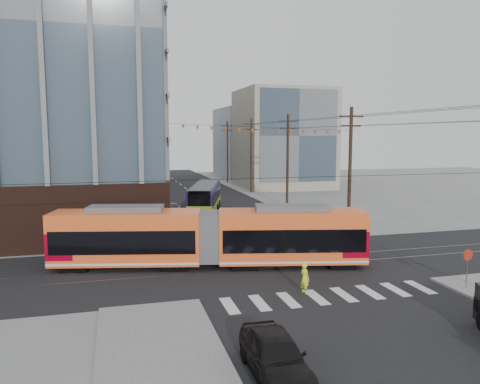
% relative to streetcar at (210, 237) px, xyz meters
% --- Properties ---
extents(ground, '(160.00, 160.00, 0.00)m').
position_rel_streetcar_xyz_m(ground, '(5.15, -4.29, -1.96)').
color(ground, slate).
extents(bg_bldg_nw_near, '(18.00, 16.00, 18.00)m').
position_rel_streetcar_xyz_m(bg_bldg_nw_near, '(-11.85, 47.71, 7.04)').
color(bg_bldg_nw_near, '#8C99A5').
rests_on(bg_bldg_nw_near, ground).
extents(bg_bldg_ne_near, '(14.00, 14.00, 16.00)m').
position_rel_streetcar_xyz_m(bg_bldg_ne_near, '(21.15, 43.71, 6.04)').
color(bg_bldg_ne_near, gray).
rests_on(bg_bldg_ne_near, ground).
extents(bg_bldg_nw_far, '(16.00, 18.00, 20.00)m').
position_rel_streetcar_xyz_m(bg_bldg_nw_far, '(-8.85, 67.71, 8.04)').
color(bg_bldg_nw_far, gray).
rests_on(bg_bldg_nw_far, ground).
extents(bg_bldg_ne_far, '(16.00, 16.00, 14.00)m').
position_rel_streetcar_xyz_m(bg_bldg_ne_far, '(23.15, 63.71, 5.04)').
color(bg_bldg_ne_far, '#8C99A5').
rests_on(bg_bldg_ne_far, ground).
extents(utility_pole_far, '(0.30, 0.30, 11.00)m').
position_rel_streetcar_xyz_m(utility_pole_far, '(13.65, 51.71, 3.54)').
color(utility_pole_far, black).
rests_on(utility_pole_far, ground).
extents(streetcar, '(20.50, 7.30, 3.93)m').
position_rel_streetcar_xyz_m(streetcar, '(0.00, 0.00, 0.00)').
color(streetcar, '#FF6024').
rests_on(streetcar, ground).
extents(city_bus, '(5.84, 12.09, 3.36)m').
position_rel_streetcar_xyz_m(city_bus, '(3.68, 20.86, -0.28)').
color(city_bus, '#1D1142').
rests_on(city_bus, ground).
extents(black_sedan, '(2.07, 4.80, 1.62)m').
position_rel_streetcar_xyz_m(black_sedan, '(-0.52, -14.51, -1.15)').
color(black_sedan, black).
rests_on(black_sedan, ground).
extents(parked_car_silver, '(1.86, 5.12, 1.68)m').
position_rel_streetcar_xyz_m(parked_car_silver, '(-0.25, 11.17, -1.12)').
color(parked_car_silver, '#9FA2AF').
rests_on(parked_car_silver, ground).
extents(parked_car_white, '(2.35, 4.90, 1.38)m').
position_rel_streetcar_xyz_m(parked_car_white, '(-0.75, 12.17, -1.27)').
color(parked_car_white, beige).
rests_on(parked_car_white, ground).
extents(parked_car_grey, '(2.25, 4.38, 1.18)m').
position_rel_streetcar_xyz_m(parked_car_grey, '(0.17, 21.79, -1.37)').
color(parked_car_grey, slate).
rests_on(parked_car_grey, ground).
extents(pedestrian, '(0.58, 0.72, 1.71)m').
position_rel_streetcar_xyz_m(pedestrian, '(3.99, -6.52, -1.11)').
color(pedestrian, '#E8FF29').
rests_on(pedestrian, ground).
extents(stop_sign, '(0.70, 0.70, 2.21)m').
position_rel_streetcar_xyz_m(stop_sign, '(12.90, -8.41, -0.86)').
color(stop_sign, '#AD2014').
rests_on(stop_sign, ground).
extents(jersey_barrier, '(2.17, 4.30, 0.84)m').
position_rel_streetcar_xyz_m(jersey_barrier, '(13.45, 8.60, -1.54)').
color(jersey_barrier, gray).
rests_on(jersey_barrier, ground).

